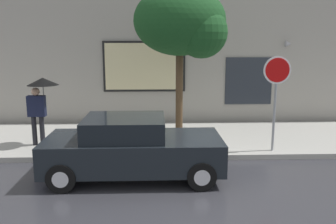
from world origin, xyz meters
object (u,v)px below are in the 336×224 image
fire_hydrant (117,136)px  pedestrian_with_umbrella (40,93)px  parked_car (132,148)px  street_tree (184,24)px  stop_sign (276,85)px

fire_hydrant → pedestrian_with_umbrella: 2.58m
parked_car → fire_hydrant: bearing=107.5°
parked_car → fire_hydrant: (-0.55, 1.74, -0.16)m
street_tree → pedestrian_with_umbrella: bearing=-178.8°
pedestrian_with_umbrella → street_tree: bearing=1.2°
pedestrian_with_umbrella → stop_sign: 6.72m
parked_car → pedestrian_with_umbrella: 3.75m
street_tree → stop_sign: bearing=-20.3°
fire_hydrant → street_tree: size_ratio=0.18×
street_tree → stop_sign: 3.11m
fire_hydrant → pedestrian_with_umbrella: (-2.24, 0.57, 1.14)m
parked_car → stop_sign: bearing=20.9°
street_tree → stop_sign: (2.47, -0.91, -1.66)m
pedestrian_with_umbrella → stop_sign: bearing=-7.1°
fire_hydrant → stop_sign: 4.66m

